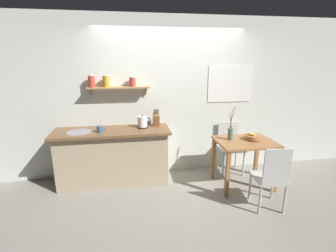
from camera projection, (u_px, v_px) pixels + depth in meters
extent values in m
plane|color=gray|center=(177.00, 186.00, 4.01)|extent=(14.00, 14.00, 0.00)
cube|color=silver|center=(181.00, 97.00, 4.30)|extent=(6.80, 0.10, 2.70)
cube|color=white|center=(230.00, 84.00, 4.32)|extent=(0.81, 0.01, 0.63)
cube|color=silver|center=(230.00, 84.00, 4.32)|extent=(0.75, 0.01, 0.57)
cube|color=tan|center=(114.00, 157.00, 4.04)|extent=(1.74, 0.52, 0.87)
cube|color=brown|center=(112.00, 131.00, 3.90)|extent=(1.83, 0.63, 0.04)
cylinder|color=#B7BABF|center=(80.00, 132.00, 3.80)|extent=(0.38, 0.38, 0.01)
cube|color=tan|center=(119.00, 87.00, 3.92)|extent=(0.99, 0.18, 0.02)
cube|color=#99754C|center=(91.00, 91.00, 3.94)|extent=(0.02, 0.06, 0.12)
cube|color=#99754C|center=(146.00, 90.00, 4.08)|extent=(0.02, 0.06, 0.12)
cylinder|color=#BC4238|center=(92.00, 82.00, 3.83)|extent=(0.10, 0.10, 0.17)
cylinder|color=silver|center=(91.00, 76.00, 3.80)|extent=(0.11, 0.11, 0.01)
cylinder|color=gold|center=(106.00, 82.00, 3.87)|extent=(0.11, 0.11, 0.17)
cylinder|color=silver|center=(106.00, 76.00, 3.84)|extent=(0.11, 0.11, 0.01)
cylinder|color=#BC4238|center=(133.00, 82.00, 3.93)|extent=(0.10, 0.10, 0.14)
cylinder|color=silver|center=(132.00, 77.00, 3.91)|extent=(0.11, 0.11, 0.01)
cylinder|color=beige|center=(133.00, 82.00, 3.94)|extent=(0.08, 0.08, 0.14)
cylinder|color=silver|center=(133.00, 78.00, 3.92)|extent=(0.08, 0.08, 0.01)
cube|color=#9E6B3D|center=(245.00, 142.00, 3.86)|extent=(0.89, 0.71, 0.03)
cube|color=#9E6B3D|center=(227.00, 174.00, 3.61)|extent=(0.06, 0.06, 0.73)
cube|color=#9E6B3D|center=(277.00, 170.00, 3.73)|extent=(0.06, 0.06, 0.73)
cube|color=#9E6B3D|center=(213.00, 158.00, 4.18)|extent=(0.06, 0.06, 0.73)
cube|color=#9E6B3D|center=(256.00, 155.00, 4.31)|extent=(0.06, 0.06, 0.73)
cube|color=silver|center=(268.00, 178.00, 3.35)|extent=(0.44, 0.47, 0.03)
cube|color=silver|center=(277.00, 167.00, 3.09)|extent=(0.35, 0.07, 0.48)
cylinder|color=silver|center=(272.00, 186.00, 3.59)|extent=(0.03, 0.03, 0.42)
cylinder|color=silver|center=(250.00, 186.00, 3.58)|extent=(0.03, 0.03, 0.42)
cylinder|color=silver|center=(285.00, 199.00, 3.24)|extent=(0.03, 0.03, 0.42)
cylinder|color=silver|center=(260.00, 200.00, 3.22)|extent=(0.03, 0.03, 0.42)
cube|color=silver|center=(231.00, 148.00, 4.37)|extent=(0.45, 0.44, 0.03)
cube|color=silver|center=(228.00, 133.00, 4.50)|extent=(0.38, 0.05, 0.42)
cylinder|color=silver|center=(223.00, 165.00, 4.25)|extent=(0.03, 0.03, 0.45)
cylinder|color=silver|center=(244.00, 164.00, 4.29)|extent=(0.03, 0.03, 0.45)
cylinder|color=silver|center=(217.00, 157.00, 4.59)|extent=(0.03, 0.03, 0.45)
cylinder|color=silver|center=(236.00, 156.00, 4.63)|extent=(0.03, 0.03, 0.45)
cylinder|color=#BC704C|center=(252.00, 139.00, 3.90)|extent=(0.11, 0.11, 0.01)
cylinder|color=#BC704C|center=(252.00, 137.00, 3.89)|extent=(0.24, 0.24, 0.06)
ellipsoid|color=yellow|center=(251.00, 134.00, 3.88)|extent=(0.14, 0.13, 0.04)
cylinder|color=#567056|center=(230.00, 134.00, 3.88)|extent=(0.08, 0.08, 0.19)
cylinder|color=brown|center=(231.00, 121.00, 3.83)|extent=(0.05, 0.03, 0.23)
cylinder|color=brown|center=(231.00, 119.00, 3.81)|extent=(0.01, 0.01, 0.32)
cylinder|color=brown|center=(232.00, 117.00, 3.80)|extent=(0.09, 0.02, 0.36)
cylinder|color=black|center=(143.00, 127.00, 4.02)|extent=(0.18, 0.18, 0.02)
cylinder|color=white|center=(142.00, 122.00, 3.99)|extent=(0.15, 0.15, 0.17)
sphere|color=black|center=(142.00, 116.00, 3.97)|extent=(0.02, 0.02, 0.02)
cone|color=white|center=(137.00, 120.00, 3.97)|extent=(0.04, 0.04, 0.04)
torus|color=black|center=(148.00, 121.00, 4.01)|extent=(0.11, 0.02, 0.11)
cube|color=brown|center=(156.00, 120.00, 4.10)|extent=(0.10, 0.18, 0.22)
cylinder|color=black|center=(154.00, 112.00, 4.03)|extent=(0.02, 0.04, 0.08)
cylinder|color=black|center=(156.00, 112.00, 4.03)|extent=(0.02, 0.04, 0.08)
cylinder|color=black|center=(158.00, 111.00, 4.04)|extent=(0.02, 0.04, 0.08)
cylinder|color=#3D5B89|center=(100.00, 129.00, 3.76)|extent=(0.09, 0.09, 0.10)
torus|color=#3D5B89|center=(103.00, 129.00, 3.77)|extent=(0.07, 0.01, 0.07)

